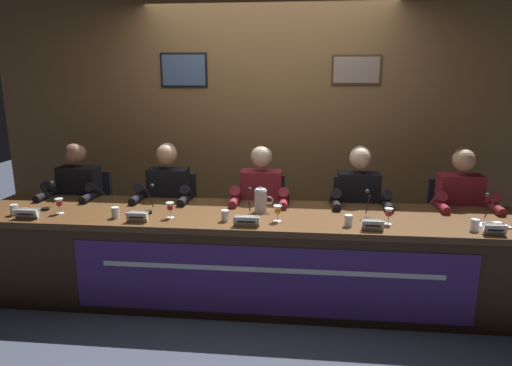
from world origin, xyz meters
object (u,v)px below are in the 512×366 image
object	(u,v)px
microphone_center	(249,208)
nameplate_far_right	(495,229)
nameplate_right	(373,225)
microphone_far_right	(490,214)
water_cup_left	(115,213)
microphone_right	(368,210)
panelist_far_left	(76,197)
juice_glass_center	(278,210)
chair_right	(355,228)
panelist_center	(261,203)
water_pitcher_central	(261,201)
chair_far_right	(451,231)
conference_table	(255,244)
panelist_right	(359,205)
water_cup_far_right	(475,226)
water_cup_center	(225,216)
chair_left	(174,222)
panelist_far_right	(461,208)
chair_center	(262,225)
document_stack_far_right	(493,226)
microphone_left	(150,203)
nameplate_far_left	(27,214)
nameplate_center	(246,221)
chair_far_left	(89,219)
panelist_left	(167,200)
water_cup_far_left	(14,210)
juice_glass_far_left	(59,203)
water_cup_right	(348,221)
nameplate_left	(137,217)
microphone_far_left	(48,200)

from	to	relation	value
microphone_center	nameplate_far_right	world-z (taller)	microphone_center
nameplate_right	nameplate_far_right	distance (m)	0.83
nameplate_right	microphone_far_right	world-z (taller)	microphone_far_right
water_cup_left	microphone_right	xyz separation A→B (m)	(1.94, 0.16, 0.04)
panelist_far_left	juice_glass_center	size ratio (longest dim) A/B	9.77
nameplate_far_right	chair_right	bearing A→B (deg)	131.82
panelist_center	water_pitcher_central	distance (m)	0.38
chair_far_right	conference_table	bearing A→B (deg)	-157.02
panelist_right	water_pitcher_central	bearing A→B (deg)	-156.47
water_cup_far_right	microphone_far_right	distance (m)	0.24
water_cup_left	water_cup_center	world-z (taller)	same
chair_left	water_pitcher_central	xyz separation A→B (m)	(0.89, -0.56, 0.39)
microphone_right	panelist_far_right	distance (m)	0.98
chair_left	chair_far_right	bearing A→B (deg)	0.00
chair_center	document_stack_far_right	xyz separation A→B (m)	(1.75, -0.75, 0.31)
microphone_left	nameplate_right	bearing A→B (deg)	-8.76
water_cup_center	chair_far_right	bearing A→B (deg)	23.04
nameplate_far_left	nameplate_center	bearing A→B (deg)	-0.27
chair_far_left	water_pitcher_central	world-z (taller)	water_pitcher_central
microphone_center	microphone_far_right	size ratio (longest dim) A/B	1.00
panelist_far_left	panelist_left	bearing A→B (deg)	0.00
chair_far_right	water_cup_far_right	size ratio (longest dim) A/B	10.40
water_cup_far_left	water_cup_left	distance (m)	0.83
water_cup_center	water_cup_far_right	size ratio (longest dim) A/B	1.00
juice_glass_far_left	water_cup_right	bearing A→B (deg)	-2.04
nameplate_far_right	microphone_left	bearing A→B (deg)	173.85
chair_far_right	microphone_far_right	world-z (taller)	microphone_far_right
water_cup_center	water_cup_right	xyz separation A→B (m)	(0.92, -0.03, 0.00)
nameplate_far_left	water_cup_left	distance (m)	0.68
water_cup_right	nameplate_right	bearing A→B (deg)	-25.15
microphone_left	water_cup_center	bearing A→B (deg)	-14.26
microphone_center	microphone_far_right	xyz separation A→B (m)	(1.80, 0.01, 0.00)
juice_glass_far_left	panelist_far_right	bearing A→B (deg)	9.82
chair_far_right	water_cup_center	bearing A→B (deg)	-156.96
juice_glass_far_left	panelist_left	xyz separation A→B (m)	(0.70, 0.57, -0.11)
panelist_far_right	microphone_center	bearing A→B (deg)	-164.30
microphone_left	water_cup_center	size ratio (longest dim) A/B	2.54
panelist_left	nameplate_right	xyz separation A→B (m)	(1.73, -0.72, 0.07)
chair_left	microphone_far_right	world-z (taller)	microphone_far_right
chair_left	chair_right	world-z (taller)	same
microphone_center	panelist_right	xyz separation A→B (m)	(0.91, 0.50, -0.10)
juice_glass_far_left	nameplate_left	size ratio (longest dim) A/B	0.78
juice_glass_far_left	microphone_right	bearing A→B (deg)	2.25
nameplate_far_left	panelist_far_right	xyz separation A→B (m)	(3.46, 0.72, -0.07)
nameplate_far_left	microphone_far_right	world-z (taller)	microphone_far_right
nameplate_left	panelist_right	world-z (taller)	panelist_right
nameplate_far_right	water_cup_far_right	distance (m)	0.13
nameplate_center	document_stack_far_right	xyz separation A→B (m)	(1.79, 0.18, -0.03)
panelist_left	water_cup_center	size ratio (longest dim) A/B	14.25
microphone_far_left	document_stack_far_right	distance (m)	3.48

